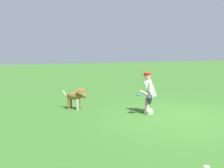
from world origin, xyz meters
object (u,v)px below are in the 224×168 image
Objects in this scene: frisbee_flying at (81,90)px; frisbee_held at (140,95)px; dog at (75,97)px; person at (149,91)px.

frisbee_held is at bearing 142.34° from frisbee_flying.
dog is 0.36m from frisbee_flying.
dog is 2.91× the size of frisbee_flying.
frisbee_held is (-1.58, 1.22, -0.07)m from frisbee_flying.
frisbee_flying is at bearing -5.17° from person.
frisbee_flying is at bearing -37.66° from frisbee_held.
person is 0.40m from frisbee_held.
frisbee_flying is (-0.14, 0.19, 0.26)m from dog.
frisbee_flying is 1.13× the size of frisbee_held.
frisbee_held reaches higher than dog.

